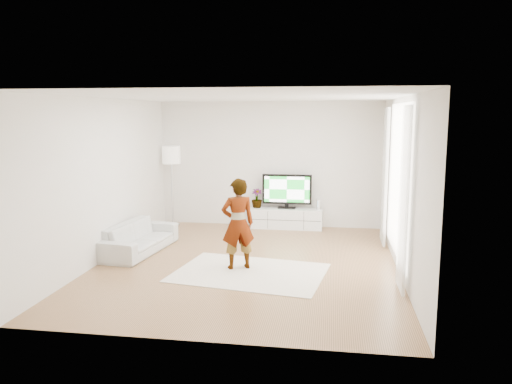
# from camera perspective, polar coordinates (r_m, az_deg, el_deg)

# --- Properties ---
(floor) EXTENTS (6.00, 6.00, 0.00)m
(floor) POSITION_cam_1_polar(r_m,az_deg,el_deg) (8.61, -1.01, -8.16)
(floor) COLOR #AC7A4D
(floor) RESTS_ON ground
(ceiling) EXTENTS (6.00, 6.00, 0.00)m
(ceiling) POSITION_cam_1_polar(r_m,az_deg,el_deg) (8.23, -1.06, 10.81)
(ceiling) COLOR white
(ceiling) RESTS_ON wall_back
(wall_left) EXTENTS (0.02, 6.00, 2.80)m
(wall_left) POSITION_cam_1_polar(r_m,az_deg,el_deg) (9.07, -16.80, 1.39)
(wall_left) COLOR silver
(wall_left) RESTS_ON floor
(wall_right) EXTENTS (0.02, 6.00, 2.80)m
(wall_right) POSITION_cam_1_polar(r_m,az_deg,el_deg) (8.26, 16.32, 0.71)
(wall_right) COLOR silver
(wall_right) RESTS_ON floor
(wall_back) EXTENTS (5.00, 0.02, 2.80)m
(wall_back) POSITION_cam_1_polar(r_m,az_deg,el_deg) (11.25, 1.56, 3.17)
(wall_back) COLOR silver
(wall_back) RESTS_ON floor
(wall_front) EXTENTS (5.00, 0.02, 2.80)m
(wall_front) POSITION_cam_1_polar(r_m,az_deg,el_deg) (5.42, -6.42, -3.17)
(wall_front) COLOR silver
(wall_front) RESTS_ON floor
(window) EXTENTS (0.01, 2.60, 2.50)m
(window) POSITION_cam_1_polar(r_m,az_deg,el_deg) (8.55, 15.94, 1.33)
(window) COLOR white
(window) RESTS_ON wall_right
(curtain_near) EXTENTS (0.04, 0.70, 2.60)m
(curtain_near) POSITION_cam_1_polar(r_m,az_deg,el_deg) (7.28, 16.53, -0.77)
(curtain_near) COLOR white
(curtain_near) RESTS_ON floor
(curtain_far) EXTENTS (0.04, 0.70, 2.60)m
(curtain_far) POSITION_cam_1_polar(r_m,az_deg,el_deg) (9.83, 14.53, 1.76)
(curtain_far) COLOR white
(curtain_far) RESTS_ON floor
(media_console) EXTENTS (1.58, 0.45, 0.45)m
(media_console) POSITION_cam_1_polar(r_m,az_deg,el_deg) (11.16, 3.51, -3.01)
(media_console) COLOR white
(media_console) RESTS_ON floor
(television) EXTENTS (1.09, 0.21, 0.76)m
(television) POSITION_cam_1_polar(r_m,az_deg,el_deg) (11.07, 3.55, 0.23)
(television) COLOR black
(television) RESTS_ON media_console
(game_console) EXTENTS (0.09, 0.18, 0.23)m
(game_console) POSITION_cam_1_polar(r_m,az_deg,el_deg) (11.06, 7.10, -1.40)
(game_console) COLOR white
(game_console) RESTS_ON media_console
(potted_plant) EXTENTS (0.27, 0.27, 0.42)m
(potted_plant) POSITION_cam_1_polar(r_m,az_deg,el_deg) (11.16, 0.09, -0.73)
(potted_plant) COLOR #3F7238
(potted_plant) RESTS_ON media_console
(rug) EXTENTS (2.57, 2.03, 0.01)m
(rug) POSITION_cam_1_polar(r_m,az_deg,el_deg) (8.11, -0.72, -9.20)
(rug) COLOR silver
(rug) RESTS_ON floor
(player) EXTENTS (0.64, 0.55, 1.50)m
(player) POSITION_cam_1_polar(r_m,az_deg,el_deg) (8.14, -2.08, -3.64)
(player) COLOR #334772
(player) RESTS_ON rug
(sofa) EXTENTS (0.94, 1.94, 0.55)m
(sofa) POSITION_cam_1_polar(r_m,az_deg,el_deg) (9.48, -13.21, -5.07)
(sofa) COLOR beige
(sofa) RESTS_ON floor
(floor_lamp) EXTENTS (0.40, 0.40, 1.81)m
(floor_lamp) POSITION_cam_1_polar(r_m,az_deg,el_deg) (11.44, -9.66, 3.81)
(floor_lamp) COLOR silver
(floor_lamp) RESTS_ON floor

